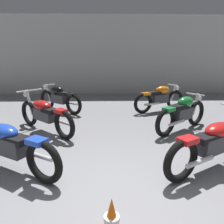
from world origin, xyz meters
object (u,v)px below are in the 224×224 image
object	(u,v)px
motorcycle_left_row_2	(59,98)
motorcycle_left_row_0	(8,144)
traffic_cone	(112,224)
motorcycle_right_row_2	(160,98)
motorcycle_right_row_0	(215,142)
motorcycle_right_row_1	(183,113)
motorcycle_left_row_1	(44,114)

from	to	relation	value
motorcycle_left_row_2	motorcycle_left_row_0	bearing A→B (deg)	-90.06
motorcycle_left_row_2	traffic_cone	size ratio (longest dim) A/B	3.02
motorcycle_left_row_2	motorcycle_right_row_2	distance (m)	3.32
motorcycle_left_row_2	traffic_cone	world-z (taller)	motorcycle_left_row_2
motorcycle_left_row_0	motorcycle_right_row_2	bearing A→B (deg)	47.44
motorcycle_right_row_0	motorcycle_right_row_2	xyz separation A→B (m)	(0.03, 3.64, 0.01)
motorcycle_left_row_0	motorcycle_left_row_2	distance (m)	3.66
motorcycle_right_row_2	traffic_cone	size ratio (longest dim) A/B	3.42
traffic_cone	motorcycle_right_row_1	bearing A→B (deg)	60.55
motorcycle_right_row_0	motorcycle_left_row_2	bearing A→B (deg)	131.81
motorcycle_right_row_1	traffic_cone	world-z (taller)	motorcycle_right_row_1
motorcycle_left_row_2	traffic_cone	xyz separation A→B (m)	(1.60, -5.11, -0.20)
motorcycle_right_row_2	motorcycle_right_row_1	bearing A→B (deg)	-87.09
motorcycle_right_row_1	motorcycle_right_row_0	bearing A→B (deg)	-93.91
traffic_cone	motorcycle_left_row_2	bearing A→B (deg)	107.42
motorcycle_right_row_0	motorcycle_right_row_1	bearing A→B (deg)	86.09
motorcycle_left_row_1	motorcycle_right_row_0	world-z (taller)	same
motorcycle_right_row_0	traffic_cone	distance (m)	2.22
motorcycle_left_row_0	motorcycle_right_row_0	distance (m)	3.30
motorcycle_right_row_0	motorcycle_left_row_1	bearing A→B (deg)	151.04
motorcycle_right_row_1	motorcycle_right_row_2	bearing A→B (deg)	92.91
motorcycle_left_row_2	motorcycle_right_row_1	bearing A→B (deg)	-29.02
motorcycle_right_row_0	motorcycle_right_row_1	world-z (taller)	motorcycle_right_row_0
motorcycle_right_row_0	traffic_cone	bearing A→B (deg)	-139.90
motorcycle_left_row_0	motorcycle_left_row_2	xyz separation A→B (m)	(0.00, 3.66, 0.01)
motorcycle_right_row_0	motorcycle_left_row_0	bearing A→B (deg)	179.68
motorcycle_left_row_2	motorcycle_right_row_0	distance (m)	4.94
motorcycle_right_row_1	motorcycle_right_row_2	xyz separation A→B (m)	(-0.09, 1.85, 0.00)
motorcycle_left_row_0	motorcycle_right_row_1	world-z (taller)	motorcycle_left_row_0
motorcycle_left_row_1	motorcycle_right_row_1	world-z (taller)	motorcycle_left_row_1
motorcycle_right_row_1	traffic_cone	bearing A→B (deg)	-119.45
motorcycle_left_row_0	motorcycle_left_row_1	size ratio (longest dim) A/B	1.15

